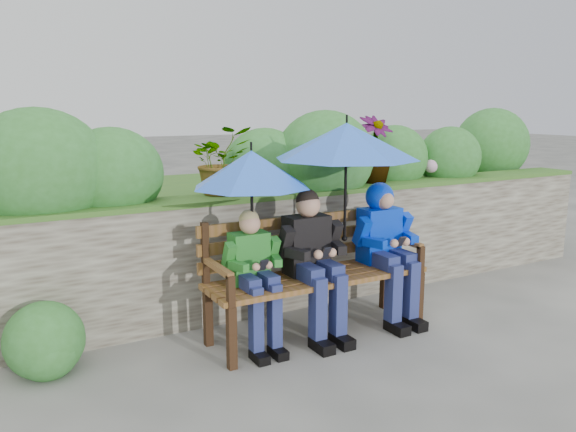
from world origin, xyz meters
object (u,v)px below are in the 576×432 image
boy_right (386,240)px  umbrella_left (251,169)px  boy_left (254,271)px  boy_middle (313,256)px  park_bench (313,266)px  umbrella_right (346,141)px

boy_right → umbrella_left: bearing=177.3°
boy_left → boy_right: (1.20, 0.00, 0.09)m
boy_middle → umbrella_left: bearing=171.9°
park_bench → umbrella_right: (0.24, -0.07, 0.97)m
umbrella_right → umbrella_left: bearing=176.0°
umbrella_left → umbrella_right: (0.77, -0.05, 0.18)m
boy_left → boy_middle: boy_middle is taller
park_bench → umbrella_left: bearing=-178.2°
boy_middle → umbrella_right: 0.91m
boy_right → boy_left: bearing=-180.0°
boy_left → umbrella_right: umbrella_right is taller
boy_middle → boy_right: boy_right is taller
umbrella_left → boy_left: bearing=-102.7°
boy_right → umbrella_right: 0.91m
park_bench → umbrella_left: (-0.53, -0.02, 0.79)m
park_bench → boy_left: (-0.54, -0.07, 0.06)m
boy_left → boy_right: bearing=0.0°
boy_middle → umbrella_left: 0.83m
park_bench → umbrella_right: size_ratio=1.59×
boy_right → umbrella_right: size_ratio=1.03×
park_bench → boy_middle: bearing=-120.9°
boy_middle → umbrella_right: (0.29, 0.01, 0.86)m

